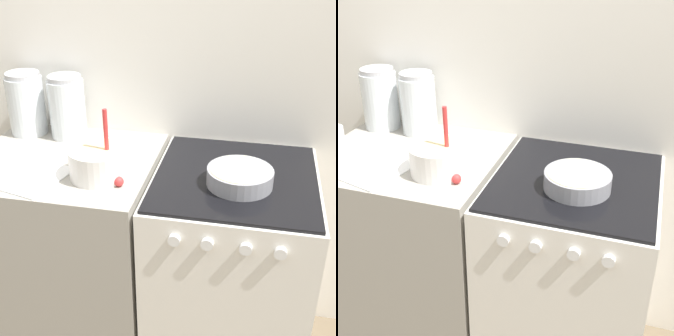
# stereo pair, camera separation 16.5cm
# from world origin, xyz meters

# --- Properties ---
(wall_back) EXTENTS (4.43, 0.05, 2.40)m
(wall_back) POSITION_xyz_m (0.00, 0.66, 1.20)
(wall_back) COLOR white
(wall_back) RESTS_ON ground_plane
(countertop_cabinet) EXTENTS (0.71, 0.64, 0.92)m
(countertop_cabinet) POSITION_xyz_m (-0.36, 0.32, 0.46)
(countertop_cabinet) COLOR #9E998E
(countertop_cabinet) RESTS_ON ground_plane
(stove) EXTENTS (0.61, 0.65, 0.92)m
(stove) POSITION_xyz_m (0.32, 0.32, 0.46)
(stove) COLOR white
(stove) RESTS_ON ground_plane
(mixing_bowl) EXTENTS (0.21, 0.21, 0.26)m
(mixing_bowl) POSITION_xyz_m (-0.17, 0.21, 0.98)
(mixing_bowl) COLOR white
(mixing_bowl) RESTS_ON countertop_cabinet
(baking_pan) EXTENTS (0.23, 0.23, 0.06)m
(baking_pan) POSITION_xyz_m (0.33, 0.25, 0.95)
(baking_pan) COLOR gray
(baking_pan) RESTS_ON stove
(storage_jar_left) EXTENTS (0.16, 0.16, 0.27)m
(storage_jar_left) POSITION_xyz_m (-0.60, 0.54, 1.03)
(storage_jar_left) COLOR silver
(storage_jar_left) RESTS_ON countertop_cabinet
(storage_jar_middle) EXTENTS (0.15, 0.15, 0.27)m
(storage_jar_middle) POSITION_xyz_m (-0.42, 0.54, 1.03)
(storage_jar_middle) COLOR silver
(storage_jar_middle) RESTS_ON countertop_cabinet
(recipe_page) EXTENTS (0.23, 0.28, 0.01)m
(recipe_page) POSITION_xyz_m (-0.38, 0.15, 0.92)
(recipe_page) COLOR white
(recipe_page) RESTS_ON countertop_cabinet
(measuring_spoon) EXTENTS (0.12, 0.04, 0.04)m
(measuring_spoon) POSITION_xyz_m (-0.09, 0.16, 0.93)
(measuring_spoon) COLOR red
(measuring_spoon) RESTS_ON countertop_cabinet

